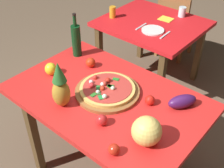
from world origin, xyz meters
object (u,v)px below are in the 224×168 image
object	(u,v)px
tomato_near_board	(102,120)
pizza	(107,88)
display_table	(106,105)
background_table	(152,31)
pizza_board	(107,92)
pineapple_left	(60,87)
tomato_beside_pepper	(91,62)
bell_pepper	(51,69)
knife_utensil	(165,35)
napkin_folded	(166,19)
fork_utensil	(141,27)
melon	(147,131)
tomato_at_corner	(150,100)
dinner_plate	(153,30)
drinking_glass_water	(182,12)
wine_bottle	(76,40)
eggplant	(182,101)
tomato_by_bottle	(114,149)
dining_chair	(175,23)
drinking_glass_juice	(113,12)

from	to	relation	value
tomato_near_board	pizza	bearing A→B (deg)	125.62
display_table	tomato_near_board	distance (m)	0.31
background_table	pizza_board	bearing A→B (deg)	-70.71
pineapple_left	tomato_beside_pepper	xyz separation A→B (m)	(-0.18, 0.46, -0.11)
background_table	bell_pepper	distance (m)	1.29
knife_utensil	napkin_folded	size ratio (longest dim) A/B	1.29
knife_utensil	bell_pepper	bearing A→B (deg)	-109.01
display_table	background_table	size ratio (longest dim) A/B	1.36
background_table	bell_pepper	world-z (taller)	bell_pepper
display_table	tomato_beside_pepper	distance (m)	0.41
pizza	fork_utensil	bearing A→B (deg)	113.07
melon	pizza	bearing A→B (deg)	157.60
tomato_at_corner	dinner_plate	size ratio (longest dim) A/B	0.31
fork_utensil	drinking_glass_water	bearing A→B (deg)	67.99
wine_bottle	bell_pepper	xyz separation A→B (m)	(0.05, -0.33, -0.10)
wine_bottle	tomato_beside_pepper	world-z (taller)	wine_bottle
pizza_board	knife_utensil	size ratio (longest dim) A/B	2.53
pizza	tomato_near_board	distance (m)	0.31
eggplant	tomato_by_bottle	world-z (taller)	eggplant
background_table	eggplant	xyz separation A→B (m)	(0.88, -0.97, 0.15)
pizza_board	fork_utensil	distance (m)	1.10
drinking_glass_water	dinner_plate	bearing A→B (deg)	-94.81
tomato_by_bottle	bell_pepper	bearing A→B (deg)	162.25
pizza_board	tomato_at_corner	world-z (taller)	tomato_at_corner
wine_bottle	pineapple_left	distance (m)	0.64
display_table	napkin_folded	size ratio (longest dim) A/B	9.81
tomato_at_corner	napkin_folded	distance (m)	1.38
pizza_board	eggplant	size ratio (longest dim) A/B	2.28
display_table	pineapple_left	size ratio (longest dim) A/B	4.09
background_table	dinner_plate	xyz separation A→B (m)	(0.12, -0.17, 0.11)
dining_chair	knife_utensil	xyz separation A→B (m)	(0.35, -0.84, 0.28)
pineapple_left	melon	bearing A→B (deg)	8.67
bell_pepper	eggplant	world-z (taller)	bell_pepper
wine_bottle	fork_utensil	xyz separation A→B (m)	(0.10, 0.79, -0.14)
drinking_glass_juice	fork_utensil	size ratio (longest dim) A/B	0.66
display_table	pizza	bearing A→B (deg)	125.71
background_table	tomato_near_board	bearing A→B (deg)	-67.67
dining_chair	melon	world-z (taller)	melon
bell_pepper	napkin_folded	xyz separation A→B (m)	(0.14, 1.43, -0.04)
tomato_near_board	dinner_plate	world-z (taller)	tomato_near_board
wine_bottle	tomato_by_bottle	xyz separation A→B (m)	(0.91, -0.60, -0.11)
tomato_beside_pepper	tomato_by_bottle	xyz separation A→B (m)	(0.70, -0.55, -0.01)
bell_pepper	dinner_plate	distance (m)	1.13
tomato_at_corner	dinner_plate	bearing A→B (deg)	122.77
drinking_glass_juice	drinking_glass_water	xyz separation A→B (m)	(0.55, 0.50, -0.01)
melon	knife_utensil	xyz separation A→B (m)	(-0.62, 1.20, -0.08)
eggplant	dinner_plate	world-z (taller)	eggplant
dining_chair	tomato_beside_pepper	size ratio (longest dim) A/B	10.98
bell_pepper	dining_chair	bearing A→B (deg)	90.53
melon	bell_pepper	world-z (taller)	melon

